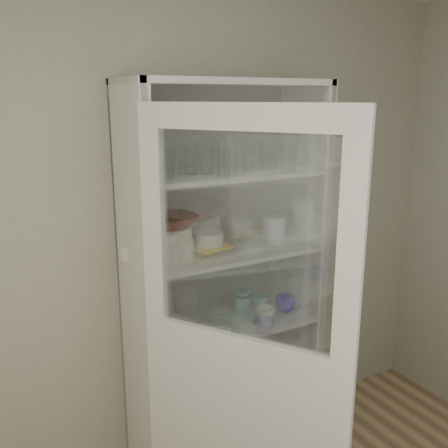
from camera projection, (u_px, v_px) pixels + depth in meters
wall_back at (171, 236)px, 2.65m from camera, size 3.60×0.02×2.60m
pantry_cabinet at (218, 302)px, 2.69m from camera, size 1.00×0.45×2.10m
cupboard_door at (242, 387)px, 2.03m from camera, size 0.53×0.77×2.00m
tumbler_0 at (154, 165)px, 2.16m from camera, size 0.08×0.08×0.15m
tumbler_1 at (166, 165)px, 2.19m from camera, size 0.09×0.09×0.14m
tumbler_2 at (239, 162)px, 2.31m from camera, size 0.07×0.07×0.12m
tumbler_3 at (224, 163)px, 2.27m from camera, size 0.08×0.08×0.13m
tumbler_4 at (231, 160)px, 2.34m from camera, size 0.08×0.08×0.14m
tumbler_5 at (286, 159)px, 2.43m from camera, size 0.07×0.07×0.13m
tumbler_6 at (289, 156)px, 2.47m from camera, size 0.10×0.10×0.15m
tumbler_7 at (156, 162)px, 2.30m from camera, size 0.08×0.08×0.13m
tumbler_8 at (192, 160)px, 2.36m from camera, size 0.08×0.08×0.13m
tumbler_9 at (206, 159)px, 2.36m from camera, size 0.09×0.09×0.14m
goblet_0 at (138, 156)px, 2.32m from camera, size 0.08×0.08×0.18m
goblet_1 at (200, 155)px, 2.47m from camera, size 0.07×0.07×0.15m
goblet_2 at (213, 152)px, 2.52m from camera, size 0.08×0.08×0.17m
goblet_3 at (279, 149)px, 2.73m from camera, size 0.07×0.07×0.15m
plate_stack_front at (171, 250)px, 2.38m from camera, size 0.22×0.22×0.10m
plate_stack_back at (142, 249)px, 2.44m from camera, size 0.22×0.22×0.07m
cream_bowl at (171, 234)px, 2.36m from camera, size 0.21×0.21×0.06m
terracotta_bowl at (170, 221)px, 2.34m from camera, size 0.27×0.27×0.06m
glass_platter at (209, 249)px, 2.53m from camera, size 0.36×0.36×0.02m
yellow_trivet at (209, 246)px, 2.53m from camera, size 0.23×0.23×0.01m
white_ramekin at (209, 238)px, 2.52m from camera, size 0.19×0.19×0.07m
grey_bowl_stack at (274, 229)px, 2.67m from camera, size 0.12×0.12×0.14m
mug_blue at (285, 304)px, 2.77m from camera, size 0.13×0.13×0.09m
mug_teal at (260, 302)px, 2.78m from camera, size 0.10×0.10×0.09m
mug_white at (266, 316)px, 2.61m from camera, size 0.13×0.13×0.09m
teal_jar at (242, 302)px, 2.74m from camera, size 0.10×0.10×0.12m
measuring_cups at (216, 325)px, 2.56m from camera, size 0.09×0.09×0.04m
white_canister at (150, 325)px, 2.46m from camera, size 0.14×0.14×0.13m
cream_dish at (209, 384)px, 2.71m from camera, size 0.27×0.27×0.08m
tin_box at (267, 368)px, 2.89m from camera, size 0.21×0.16×0.06m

